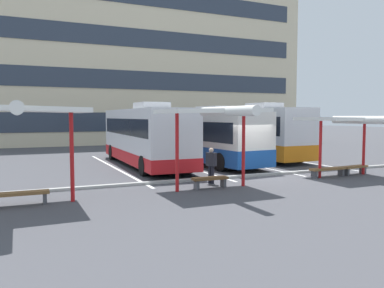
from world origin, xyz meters
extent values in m
plane|color=#47474C|center=(0.00, 0.00, 0.00)|extent=(160.00, 160.00, 0.00)
cube|color=beige|center=(0.00, 28.81, 8.58)|extent=(42.27, 10.64, 17.17)
cube|color=#2D3847|center=(0.00, 23.46, 2.36)|extent=(38.89, 0.08, 1.89)
cube|color=#2D3847|center=(0.00, 23.46, 6.65)|extent=(38.89, 0.08, 1.89)
cube|color=#2D3847|center=(0.00, 23.46, 10.94)|extent=(38.89, 0.08, 1.89)
cube|color=silver|center=(-3.93, 6.32, 1.80)|extent=(2.82, 11.14, 3.06)
cube|color=red|center=(-3.93, 6.32, 0.60)|extent=(2.86, 11.18, 0.66)
cube|color=black|center=(-3.93, 6.32, 2.33)|extent=(2.83, 10.25, 0.91)
cube|color=black|center=(-3.80, 11.82, 2.17)|extent=(2.25, 0.13, 1.84)
cube|color=silver|center=(-3.96, 4.93, 3.51)|extent=(1.59, 2.24, 0.36)
cylinder|color=black|center=(-5.01, 10.28, 0.50)|extent=(0.32, 1.01, 1.00)
cylinder|color=black|center=(-2.66, 10.23, 0.50)|extent=(0.32, 1.01, 1.00)
cylinder|color=black|center=(-5.20, 2.40, 0.50)|extent=(0.32, 1.01, 1.00)
cylinder|color=black|center=(-2.85, 2.35, 0.50)|extent=(0.32, 1.01, 1.00)
cube|color=silver|center=(-0.21, 5.92, 1.72)|extent=(3.37, 10.63, 2.88)
cube|color=#194C9E|center=(-0.21, 5.92, 0.73)|extent=(3.41, 10.68, 0.91)
cube|color=black|center=(-0.21, 5.92, 2.07)|extent=(3.32, 9.80, 1.08)
cube|color=black|center=(-0.68, 11.10, 2.06)|extent=(2.14, 0.27, 1.73)
cube|color=silver|center=(-0.09, 4.62, 3.34)|extent=(1.65, 2.32, 0.36)
cylinder|color=black|center=(-1.65, 9.43, 0.50)|extent=(0.39, 1.02, 1.00)
cylinder|color=black|center=(0.57, 9.63, 0.50)|extent=(0.39, 1.02, 1.00)
cylinder|color=black|center=(-0.99, 2.21, 0.50)|extent=(0.39, 1.02, 1.00)
cylinder|color=black|center=(1.23, 2.41, 0.50)|extent=(0.39, 1.02, 1.00)
cube|color=silver|center=(4.16, 7.15, 1.86)|extent=(2.80, 10.18, 3.17)
cube|color=orange|center=(4.16, 7.15, 0.75)|extent=(2.85, 10.22, 0.94)
cube|color=black|center=(4.16, 7.15, 2.34)|extent=(2.82, 9.37, 1.12)
cube|color=black|center=(4.06, 12.19, 2.24)|extent=(2.29, 0.13, 1.90)
cube|color=silver|center=(4.19, 5.89, 3.63)|extent=(1.60, 2.23, 0.36)
cylinder|color=black|center=(2.89, 10.59, 0.50)|extent=(0.32, 1.01, 1.00)
cylinder|color=black|center=(5.29, 10.64, 0.50)|extent=(0.32, 1.01, 1.00)
cylinder|color=black|center=(3.04, 3.66, 0.50)|extent=(0.32, 1.01, 1.00)
cylinder|color=black|center=(5.43, 3.71, 0.50)|extent=(0.32, 1.01, 1.00)
cube|color=white|center=(-5.82, 6.02, 0.00)|extent=(0.16, 14.00, 0.01)
cube|color=white|center=(-1.94, 6.02, 0.00)|extent=(0.16, 14.00, 0.01)
cube|color=white|center=(1.94, 6.02, 0.00)|extent=(0.16, 14.00, 0.01)
cube|color=white|center=(5.82, 6.02, 0.00)|extent=(0.16, 14.00, 0.01)
cylinder|color=red|center=(-9.13, -2.10, 1.54)|extent=(0.14, 0.14, 3.09)
cube|color=white|center=(-10.80, -2.10, 3.17)|extent=(4.34, 2.84, 0.25)
cylinder|color=white|center=(-10.80, -3.37, 3.14)|extent=(0.36, 4.33, 0.36)
cube|color=brown|center=(-10.80, -2.03, 0.40)|extent=(1.84, 0.44, 0.10)
cube|color=#4C4C51|center=(-10.03, -2.04, 0.17)|extent=(0.12, 0.34, 0.35)
cylinder|color=red|center=(-5.19, -1.93, 1.53)|extent=(0.14, 0.14, 3.06)
cylinder|color=red|center=(-2.20, -1.93, 1.53)|extent=(0.14, 0.14, 3.06)
cube|color=white|center=(-3.70, -1.93, 3.14)|extent=(3.99, 2.74, 0.22)
cylinder|color=white|center=(-3.70, -3.15, 3.11)|extent=(0.36, 3.99, 0.36)
cube|color=brown|center=(-3.70, -1.81, 0.40)|extent=(1.52, 0.43, 0.10)
cube|color=#4C4C51|center=(-4.30, -1.81, 0.17)|extent=(0.12, 0.34, 0.35)
cube|color=#4C4C51|center=(-3.09, -1.82, 0.17)|extent=(0.12, 0.34, 0.35)
cylinder|color=red|center=(2.28, -1.56, 1.35)|extent=(0.14, 0.14, 2.71)
cylinder|color=red|center=(5.10, -1.56, 1.35)|extent=(0.14, 0.14, 2.71)
cube|color=white|center=(3.69, -1.56, 2.79)|extent=(3.82, 2.87, 0.20)
cylinder|color=white|center=(3.69, -2.85, 2.76)|extent=(0.36, 3.82, 0.36)
cube|color=brown|center=(2.79, -1.55, 0.40)|extent=(1.97, 0.43, 0.10)
cube|color=#4C4C51|center=(1.95, -1.55, 0.17)|extent=(0.12, 0.34, 0.35)
cube|color=#4C4C51|center=(3.62, -1.56, 0.17)|extent=(0.12, 0.34, 0.35)
cube|color=brown|center=(4.59, -1.49, 0.40)|extent=(1.63, 0.59, 0.10)
cube|color=#4C4C51|center=(3.95, -1.56, 0.17)|extent=(0.16, 0.35, 0.35)
cube|color=#4C4C51|center=(5.23, -1.42, 0.17)|extent=(0.16, 0.35, 0.35)
cube|color=#ADADA8|center=(0.00, 0.04, 0.06)|extent=(44.00, 0.24, 0.12)
cylinder|color=black|center=(-3.20, -0.80, 0.39)|extent=(0.14, 0.14, 0.77)
cylinder|color=black|center=(-3.14, -0.95, 0.39)|extent=(0.14, 0.14, 0.77)
cube|color=#26262D|center=(-3.17, -0.87, 1.06)|extent=(0.39, 0.50, 0.58)
sphere|color=beige|center=(-3.17, -0.87, 1.46)|extent=(0.21, 0.21, 0.21)
camera|label=1|loc=(-10.79, -15.86, 2.93)|focal=36.47mm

